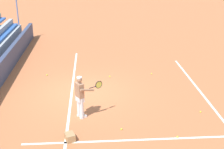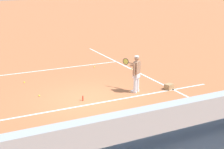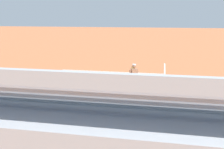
# 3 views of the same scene
# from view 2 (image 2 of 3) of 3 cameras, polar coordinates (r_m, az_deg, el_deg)

# --- Properties ---
(ground_plane) EXTENTS (160.00, 160.00, 0.00)m
(ground_plane) POSITION_cam_2_polar(r_m,az_deg,el_deg) (13.52, -4.34, -4.68)
(ground_plane) COLOR #B7663D
(court_baseline_white) EXTENTS (12.00, 0.10, 0.01)m
(court_baseline_white) POSITION_cam_2_polar(r_m,az_deg,el_deg) (13.09, -3.53, -5.39)
(court_baseline_white) COLOR white
(court_baseline_white) RESTS_ON ground
(court_sideline_white) EXTENTS (0.10, 12.00, 0.01)m
(court_sideline_white) POSITION_cam_2_polar(r_m,az_deg,el_deg) (18.64, 2.85, 1.36)
(court_sideline_white) COLOR white
(court_sideline_white) RESTS_ON ground
(court_service_line_white) EXTENTS (8.22, 0.10, 0.01)m
(court_service_line_white) POSITION_cam_2_polar(r_m,az_deg,el_deg) (18.50, -10.67, 0.97)
(court_service_line_white) COLOR white
(court_service_line_white) RESTS_ON ground
(back_wall_sponsor_board) EXTENTS (20.65, 0.25, 1.10)m
(back_wall_sponsor_board) POSITION_cam_2_polar(r_m,az_deg,el_deg) (9.95, 4.45, -9.34)
(back_wall_sponsor_board) COLOR #384260
(back_wall_sponsor_board) RESTS_ON ground
(tennis_player) EXTENTS (0.55, 1.07, 1.71)m
(tennis_player) POSITION_cam_2_polar(r_m,az_deg,el_deg) (14.21, 4.42, 0.19)
(tennis_player) COLOR silver
(tennis_player) RESTS_ON ground
(ball_box_cardboard) EXTENTS (0.48, 0.42, 0.26)m
(ball_box_cardboard) POSITION_cam_2_polar(r_m,az_deg,el_deg) (15.02, 10.37, -2.19)
(ball_box_cardboard) COLOR #A87F51
(ball_box_cardboard) RESTS_ON ground
(tennis_ball_far_right) EXTENTS (0.07, 0.07, 0.07)m
(tennis_ball_far_right) POSITION_cam_2_polar(r_m,az_deg,el_deg) (18.60, -3.25, 1.42)
(tennis_ball_far_right) COLOR #CCE533
(tennis_ball_far_right) RESTS_ON ground
(tennis_ball_by_box) EXTENTS (0.07, 0.07, 0.07)m
(tennis_ball_by_box) POSITION_cam_2_polar(r_m,az_deg,el_deg) (18.11, 3.61, 0.99)
(tennis_ball_by_box) COLOR #CCE533
(tennis_ball_by_box) RESTS_ON ground
(tennis_ball_stray_back) EXTENTS (0.07, 0.07, 0.07)m
(tennis_ball_stray_back) POSITION_cam_2_polar(r_m,az_deg,el_deg) (14.28, -13.17, -3.78)
(tennis_ball_stray_back) COLOR #CCE533
(tennis_ball_stray_back) RESTS_ON ground
(tennis_ball_near_player) EXTENTS (0.07, 0.07, 0.07)m
(tennis_ball_near_player) POSITION_cam_2_polar(r_m,az_deg,el_deg) (11.22, -11.44, -9.45)
(tennis_ball_near_player) COLOR #CCE533
(tennis_ball_near_player) RESTS_ON ground
(tennis_ball_far_left) EXTENTS (0.07, 0.07, 0.07)m
(tennis_ball_far_left) POSITION_cam_2_polar(r_m,az_deg,el_deg) (16.21, 4.94, -0.92)
(tennis_ball_far_left) COLOR #CCE533
(tennis_ball_far_left) RESTS_ON ground
(tennis_ball_midcourt) EXTENTS (0.07, 0.07, 0.07)m
(tennis_ball_midcourt) POSITION_cam_2_polar(r_m,az_deg,el_deg) (16.33, -15.75, -1.37)
(tennis_ball_midcourt) COLOR #CCE533
(tennis_ball_midcourt) RESTS_ON ground
(water_bottle) EXTENTS (0.07, 0.07, 0.22)m
(water_bottle) POSITION_cam_2_polar(r_m,az_deg,el_deg) (13.45, -5.35, -4.33)
(water_bottle) COLOR #EA4C33
(water_bottle) RESTS_ON ground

